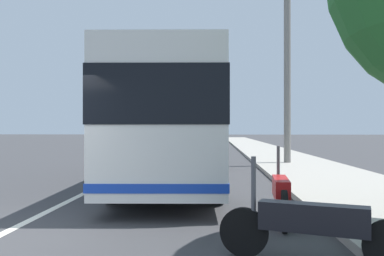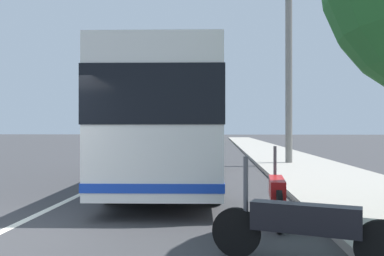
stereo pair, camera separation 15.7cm
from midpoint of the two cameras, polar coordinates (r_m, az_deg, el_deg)
The scene contains 10 objects.
sidewalk_curb at distance 15.93m, azimuth 16.69°, elevation -5.64°, with size 110.00×3.60×0.14m, color #9E998E.
lane_divider_line at distance 15.89m, azimuth -8.12°, elevation -5.90°, with size 110.00×0.16×0.01m, color silver.
coach_bus at distance 12.04m, azimuth -2.26°, elevation 1.01°, with size 10.96×2.95×3.26m.
motorcycle_mid_row at distance 4.95m, azimuth 16.64°, elevation -13.31°, with size 0.85×2.16×1.26m.
motorcycle_angled at distance 7.10m, azimuth 12.72°, elevation -9.23°, with size 2.12×0.34×1.28m.
car_behind_bus at distance 42.15m, azimuth 2.70°, elevation -1.37°, with size 4.61×2.11×1.50m.
car_side_street at distance 29.01m, azimuth -6.80°, elevation -1.99°, with size 4.18×1.90×1.40m.
car_far_distant at distance 54.61m, azimuth 2.12°, elevation -1.13°, with size 3.93×1.92×1.38m.
car_ahead_same_lane at distance 57.30m, azimuth -1.97°, elevation -0.99°, with size 4.07×2.16×1.59m.
utility_pole at distance 17.99m, azimuth 13.99°, elevation 8.76°, with size 0.29×0.29×8.76m, color slate.
Camera 2 is at (-5.46, -3.37, 1.60)m, focal length 37.11 mm.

